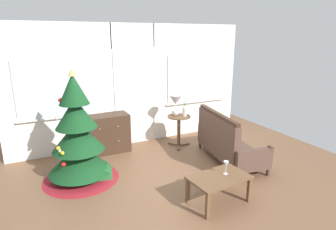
{
  "coord_description": "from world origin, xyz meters",
  "views": [
    {
      "loc": [
        -2.0,
        -3.61,
        2.31
      ],
      "look_at": [
        0.05,
        0.55,
        1.0
      ],
      "focal_mm": 30.3,
      "sensor_mm": 36.0,
      "label": 1
    }
  ],
  "objects_px": {
    "christmas_tree": "(78,142)",
    "table_lamp": "(176,103)",
    "side_table": "(179,125)",
    "gift_box": "(104,173)",
    "flower_vase": "(185,111)",
    "coffee_table": "(219,180)",
    "wine_glass": "(226,165)",
    "dresser_cabinet": "(106,134)",
    "settee_sofa": "(226,142)"
  },
  "relations": [
    {
      "from": "christmas_tree",
      "to": "table_lamp",
      "type": "relative_size",
      "value": 4.18
    },
    {
      "from": "dresser_cabinet",
      "to": "settee_sofa",
      "type": "bearing_deg",
      "value": -36.86
    },
    {
      "from": "table_lamp",
      "to": "flower_vase",
      "type": "height_order",
      "value": "table_lamp"
    },
    {
      "from": "flower_vase",
      "to": "side_table",
      "type": "bearing_deg",
      "value": 149.04
    },
    {
      "from": "table_lamp",
      "to": "flower_vase",
      "type": "bearing_deg",
      "value": -32.01
    },
    {
      "from": "flower_vase",
      "to": "gift_box",
      "type": "bearing_deg",
      "value": -160.28
    },
    {
      "from": "table_lamp",
      "to": "gift_box",
      "type": "distance_m",
      "value": 2.08
    },
    {
      "from": "dresser_cabinet",
      "to": "settee_sofa",
      "type": "xyz_separation_m",
      "value": [
        1.9,
        -1.42,
        -0.01
      ]
    },
    {
      "from": "dresser_cabinet",
      "to": "table_lamp",
      "type": "relative_size",
      "value": 2.05
    },
    {
      "from": "christmas_tree",
      "to": "side_table",
      "type": "distance_m",
      "value": 2.22
    },
    {
      "from": "dresser_cabinet",
      "to": "wine_glass",
      "type": "bearing_deg",
      "value": -66.57
    },
    {
      "from": "dresser_cabinet",
      "to": "gift_box",
      "type": "relative_size",
      "value": 4.17
    },
    {
      "from": "side_table",
      "to": "flower_vase",
      "type": "bearing_deg",
      "value": -30.96
    },
    {
      "from": "table_lamp",
      "to": "christmas_tree",
      "type": "bearing_deg",
      "value": -164.04
    },
    {
      "from": "settee_sofa",
      "to": "dresser_cabinet",
      "type": "bearing_deg",
      "value": 143.14
    },
    {
      "from": "settee_sofa",
      "to": "flower_vase",
      "type": "relative_size",
      "value": 4.86
    },
    {
      "from": "flower_vase",
      "to": "settee_sofa",
      "type": "bearing_deg",
      "value": -70.51
    },
    {
      "from": "christmas_tree",
      "to": "table_lamp",
      "type": "bearing_deg",
      "value": 15.96
    },
    {
      "from": "coffee_table",
      "to": "wine_glass",
      "type": "bearing_deg",
      "value": 10.87
    },
    {
      "from": "christmas_tree",
      "to": "flower_vase",
      "type": "bearing_deg",
      "value": 12.45
    },
    {
      "from": "coffee_table",
      "to": "wine_glass",
      "type": "relative_size",
      "value": 4.55
    },
    {
      "from": "side_table",
      "to": "flower_vase",
      "type": "height_order",
      "value": "flower_vase"
    },
    {
      "from": "table_lamp",
      "to": "gift_box",
      "type": "relative_size",
      "value": 2.03
    },
    {
      "from": "settee_sofa",
      "to": "gift_box",
      "type": "relative_size",
      "value": 7.85
    },
    {
      "from": "christmas_tree",
      "to": "table_lamp",
      "type": "distance_m",
      "value": 2.19
    },
    {
      "from": "coffee_table",
      "to": "gift_box",
      "type": "relative_size",
      "value": 4.09
    },
    {
      "from": "gift_box",
      "to": "christmas_tree",
      "type": "bearing_deg",
      "value": 151.95
    },
    {
      "from": "flower_vase",
      "to": "coffee_table",
      "type": "relative_size",
      "value": 0.39
    },
    {
      "from": "side_table",
      "to": "flower_vase",
      "type": "xyz_separation_m",
      "value": [
        0.1,
        -0.06,
        0.31
      ]
    },
    {
      "from": "flower_vase",
      "to": "coffee_table",
      "type": "distance_m",
      "value": 2.19
    },
    {
      "from": "dresser_cabinet",
      "to": "coffee_table",
      "type": "relative_size",
      "value": 1.02
    },
    {
      "from": "table_lamp",
      "to": "coffee_table",
      "type": "bearing_deg",
      "value": -101.52
    },
    {
      "from": "settee_sofa",
      "to": "coffee_table",
      "type": "distance_m",
      "value": 1.44
    },
    {
      "from": "christmas_tree",
      "to": "wine_glass",
      "type": "relative_size",
      "value": 9.43
    },
    {
      "from": "table_lamp",
      "to": "flower_vase",
      "type": "distance_m",
      "value": 0.25
    },
    {
      "from": "side_table",
      "to": "flower_vase",
      "type": "distance_m",
      "value": 0.33
    },
    {
      "from": "coffee_table",
      "to": "table_lamp",
      "type": "bearing_deg",
      "value": 78.48
    },
    {
      "from": "table_lamp",
      "to": "dresser_cabinet",
      "type": "bearing_deg",
      "value": 165.96
    },
    {
      "from": "dresser_cabinet",
      "to": "table_lamp",
      "type": "bearing_deg",
      "value": -14.04
    },
    {
      "from": "side_table",
      "to": "table_lamp",
      "type": "xyz_separation_m",
      "value": [
        -0.06,
        0.04,
        0.48
      ]
    },
    {
      "from": "coffee_table",
      "to": "gift_box",
      "type": "bearing_deg",
      "value": 133.14
    },
    {
      "from": "side_table",
      "to": "gift_box",
      "type": "bearing_deg",
      "value": -157.62
    },
    {
      "from": "side_table",
      "to": "coffee_table",
      "type": "height_order",
      "value": "side_table"
    },
    {
      "from": "christmas_tree",
      "to": "gift_box",
      "type": "xyz_separation_m",
      "value": [
        0.35,
        -0.18,
        -0.54
      ]
    },
    {
      "from": "christmas_tree",
      "to": "settee_sofa",
      "type": "relative_size",
      "value": 1.08
    },
    {
      "from": "dresser_cabinet",
      "to": "christmas_tree",
      "type": "bearing_deg",
      "value": -126.14
    },
    {
      "from": "wine_glass",
      "to": "table_lamp",
      "type": "bearing_deg",
      "value": 81.61
    },
    {
      "from": "side_table",
      "to": "table_lamp",
      "type": "relative_size",
      "value": 1.55
    },
    {
      "from": "table_lamp",
      "to": "wine_glass",
      "type": "xyz_separation_m",
      "value": [
        -0.31,
        -2.13,
        -0.42
      ]
    },
    {
      "from": "side_table",
      "to": "table_lamp",
      "type": "bearing_deg",
      "value": 146.31
    }
  ]
}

